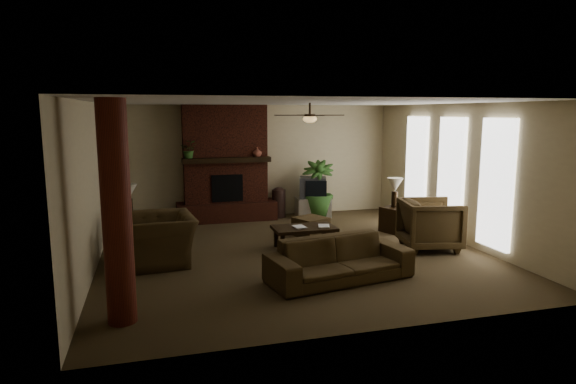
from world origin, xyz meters
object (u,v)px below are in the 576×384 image
object	(u,v)px
armchair_left	(160,231)
lamp_right	(395,187)
log_column	(117,214)
lamp_left	(129,194)
side_table_right	(395,219)
floor_vase	(279,200)
floor_plant	(317,201)
sofa	(339,253)
tv_stand	(313,207)
side_table_left	(131,228)
armchair_right	(430,222)
coffee_table	(304,230)
ottoman	(311,227)

from	to	relation	value
armchair_left	lamp_right	world-z (taller)	lamp_right
log_column	lamp_left	world-z (taller)	log_column
armchair_left	side_table_right	bearing A→B (deg)	94.90
floor_vase	floor_plant	world-z (taller)	floor_plant
floor_plant	lamp_right	bearing A→B (deg)	-58.20
sofa	lamp_right	distance (m)	3.61
log_column	floor_plant	distance (m)	6.96
tv_stand	side_table_left	bearing A→B (deg)	-159.20
armchair_right	side_table_left	world-z (taller)	armchair_right
log_column	coffee_table	bearing A→B (deg)	39.26
armchair_right	coffee_table	world-z (taller)	armchair_right
armchair_right	lamp_right	bearing A→B (deg)	11.79
sofa	lamp_left	bearing A→B (deg)	124.71
sofa	coffee_table	xyz separation A→B (m)	(0.01, 1.90, -0.07)
coffee_table	side_table_right	size ratio (longest dim) A/B	2.18
lamp_left	side_table_right	size ratio (longest dim) A/B	1.18
floor_plant	side_table_right	bearing A→B (deg)	-58.64
lamp_right	armchair_left	bearing A→B (deg)	-168.92
side_table_left	side_table_right	distance (m)	5.64
log_column	side_table_right	xyz separation A→B (m)	(5.57, 3.39, -1.12)
armchair_left	lamp_right	xyz separation A→B (m)	(5.04, 0.99, 0.43)
floor_vase	floor_plant	distance (m)	0.97
side_table_left	lamp_right	xyz separation A→B (m)	(5.60, -0.65, 0.73)
ottoman	lamp_right	distance (m)	2.07
log_column	floor_vase	xyz separation A→B (m)	(3.47, 5.55, -0.97)
lamp_left	floor_plant	bearing A→B (deg)	15.99
log_column	floor_vase	distance (m)	6.62
armchair_right	floor_vase	distance (m)	4.16
sofa	floor_plant	xyz separation A→B (m)	(1.18, 4.56, -0.05)
lamp_right	floor_plant	bearing A→B (deg)	121.80
sofa	armchair_right	distance (m)	2.65
floor_plant	lamp_right	world-z (taller)	lamp_right
side_table_left	lamp_right	distance (m)	5.68
coffee_table	floor_vase	distance (m)	2.92
side_table_left	sofa	bearing A→B (deg)	-45.69
log_column	armchair_left	world-z (taller)	log_column
log_column	armchair_left	bearing A→B (deg)	77.82
ottoman	lamp_left	distance (m)	3.82
side_table_right	lamp_left	bearing A→B (deg)	173.58
side_table_left	tv_stand	bearing A→B (deg)	16.28
armchair_right	ottoman	size ratio (longest dim) A/B	1.78
coffee_table	floor_vase	bearing A→B (deg)	85.25
armchair_right	log_column	bearing A→B (deg)	120.93
ottoman	floor_vase	world-z (taller)	floor_vase
tv_stand	side_table_left	size ratio (longest dim) A/B	1.55
coffee_table	lamp_left	distance (m)	3.61
floor_plant	lamp_left	xyz separation A→B (m)	(-4.45, -1.28, 0.60)
armchair_right	floor_vase	bearing A→B (deg)	41.91
coffee_table	lamp_right	bearing A→B (deg)	18.67
coffee_table	floor_plant	xyz separation A→B (m)	(1.18, 2.66, 0.03)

